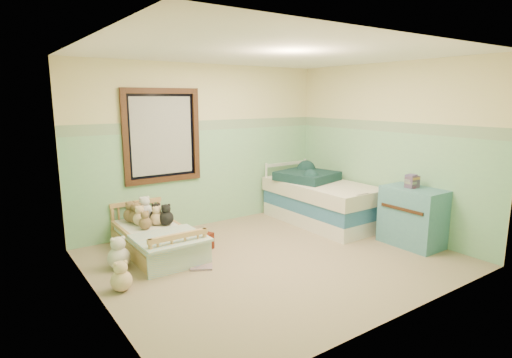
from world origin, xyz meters
TOP-DOWN VIEW (x-y plane):
  - floor at (0.00, 0.00)m, footprint 4.20×3.60m
  - ceiling at (0.00, 0.00)m, footprint 4.20×3.60m
  - wall_back at (0.00, 1.80)m, footprint 4.20×0.04m
  - wall_front at (0.00, -1.80)m, footprint 4.20×0.04m
  - wall_left at (-2.10, 0.00)m, footprint 0.04×3.60m
  - wall_right at (2.10, 0.00)m, footprint 0.04×3.60m
  - wainscot_mint at (0.00, 1.79)m, footprint 4.20×0.01m
  - border_strip at (0.00, 1.79)m, footprint 4.20×0.01m
  - window_frame at (-0.70, 1.76)m, footprint 1.16×0.06m
  - window_blinds at (-0.70, 1.77)m, footprint 0.92×0.01m
  - toddler_bed_frame at (-1.14, 1.05)m, footprint 0.74×1.48m
  - toddler_mattress at (-1.14, 1.05)m, footprint 0.68×1.42m
  - patchwork_quilt at (-1.14, 0.59)m, footprint 0.81×0.74m
  - plush_bed_brown at (-1.29, 1.55)m, footprint 0.20×0.20m
  - plush_bed_white at (-1.09, 1.55)m, footprint 0.23×0.23m
  - plush_bed_tan at (-1.24, 1.33)m, footprint 0.18×0.18m
  - plush_bed_dark at (-1.01, 1.33)m, footprint 0.18×0.18m
  - plush_floor_cream at (-1.70, 0.79)m, footprint 0.27×0.27m
  - plush_floor_tan at (-1.86, 0.20)m, footprint 0.22×0.22m
  - twin_bed_frame at (1.55, 0.77)m, footprint 0.94×1.87m
  - twin_boxspring at (1.55, 0.77)m, footprint 0.94×1.87m
  - twin_mattress at (1.55, 0.77)m, footprint 0.97×1.91m
  - teal_blanket at (1.50, 1.07)m, footprint 0.97×1.00m
  - dresser at (1.84, -0.70)m, footprint 0.50×0.80m
  - book_stack at (1.84, -0.65)m, footprint 0.17×0.14m
  - red_pillow at (-0.67, 0.80)m, footprint 0.45×0.43m
  - floor_book at (-0.90, 0.25)m, footprint 0.32×0.30m
  - extra_plush_0 at (-1.25, 1.43)m, footprint 0.20×0.20m
  - extra_plush_1 at (-1.25, 1.13)m, footprint 0.17×0.17m
  - extra_plush_2 at (-0.95, 1.14)m, footprint 0.19×0.19m
  - extra_plush_3 at (-1.05, 1.22)m, footprint 0.18×0.18m

SIDE VIEW (x-z plane):
  - floor at x=0.00m, z-range -0.02..0.00m
  - floor_book at x=-0.90m, z-range 0.00..0.02m
  - toddler_bed_frame at x=-1.14m, z-range 0.00..0.19m
  - twin_bed_frame at x=1.55m, z-range 0.00..0.22m
  - red_pillow at x=-0.67m, z-range 0.00..0.22m
  - plush_floor_tan at x=-1.86m, z-range 0.00..0.22m
  - plush_floor_cream at x=-1.70m, z-range 0.00..0.27m
  - toddler_mattress at x=-1.14m, z-range 0.19..0.31m
  - patchwork_quilt at x=-1.14m, z-range 0.31..0.34m
  - twin_boxspring at x=1.55m, z-range 0.22..0.44m
  - extra_plush_1 at x=-1.25m, z-range 0.31..0.48m
  - dresser at x=1.84m, z-range 0.00..0.80m
  - extra_plush_3 at x=-1.05m, z-range 0.31..0.49m
  - plush_bed_dark at x=-1.01m, z-range 0.31..0.49m
  - plush_bed_tan at x=-1.24m, z-range 0.31..0.50m
  - extra_plush_2 at x=-0.95m, z-range 0.31..0.51m
  - extra_plush_0 at x=-1.25m, z-range 0.31..0.51m
  - plush_bed_brown at x=-1.29m, z-range 0.31..0.51m
  - plush_bed_white at x=-1.09m, z-range 0.31..0.54m
  - twin_mattress at x=1.55m, z-range 0.44..0.66m
  - teal_blanket at x=1.50m, z-range 0.66..0.80m
  - wainscot_mint at x=0.00m, z-range 0.00..1.50m
  - book_stack at x=1.84m, z-range 0.80..0.96m
  - wall_back at x=0.00m, z-range 0.00..2.50m
  - wall_front at x=0.00m, z-range 0.00..2.50m
  - wall_left at x=-2.10m, z-range 0.00..2.50m
  - wall_right at x=2.10m, z-range 0.00..2.50m
  - window_blinds at x=-0.70m, z-range 0.89..2.01m
  - window_frame at x=-0.70m, z-range 0.77..2.13m
  - border_strip at x=0.00m, z-range 1.50..1.65m
  - ceiling at x=0.00m, z-range 2.50..2.52m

